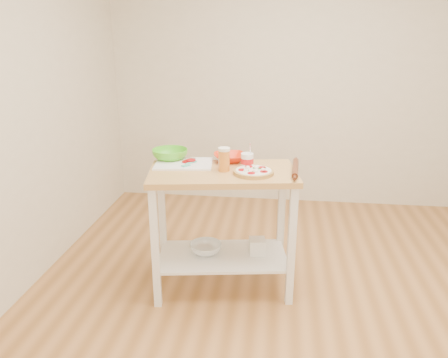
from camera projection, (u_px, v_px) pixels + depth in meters
name	position (u px, v px, depth m)	size (l,w,h in m)	color
room_shell	(320.00, 118.00, 2.37)	(4.04, 4.54, 2.74)	#B47B42
prep_island	(223.00, 206.00, 3.04)	(1.07, 0.69, 0.90)	tan
pizza	(254.00, 171.00, 2.89)	(0.27, 0.27, 0.04)	tan
cutting_board	(183.00, 163.00, 3.10)	(0.43, 0.34, 0.04)	white
spatula	(189.00, 164.00, 3.05)	(0.09, 0.15, 0.01)	#4CC5A7
knife	(173.00, 157.00, 3.22)	(0.27, 0.04, 0.01)	silver
orange_bowl	(230.00, 157.00, 3.17)	(0.23, 0.23, 0.06)	red
green_bowl	(170.00, 155.00, 3.20)	(0.26, 0.26, 0.08)	#55CC26
beer_pint	(224.00, 159.00, 2.93)	(0.08, 0.08, 0.16)	orange
yogurt_tub	(247.00, 161.00, 3.00)	(0.09, 0.09, 0.19)	white
rolling_pin	(295.00, 168.00, 2.94)	(0.04, 0.04, 0.36)	#5A2914
shelf_glass_bowl	(206.00, 248.00, 3.18)	(0.23, 0.23, 0.07)	silver
shelf_bin	(257.00, 246.00, 3.17)	(0.11, 0.11, 0.11)	white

